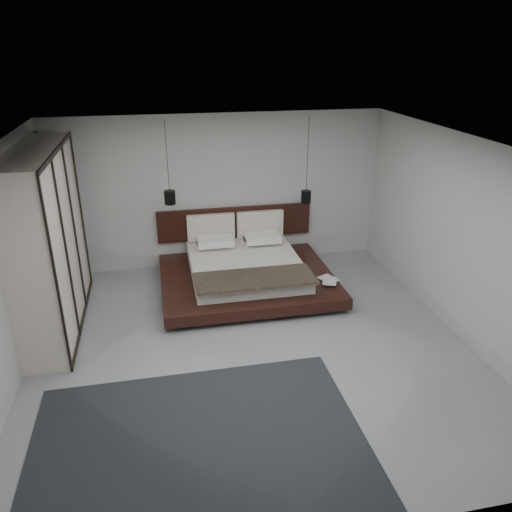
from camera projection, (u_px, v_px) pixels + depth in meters
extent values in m
plane|color=#93969B|center=(251.00, 347.00, 6.98)|extent=(6.00, 6.00, 0.00)
plane|color=white|center=(250.00, 146.00, 5.86)|extent=(6.00, 6.00, 0.00)
plane|color=#B6B6B3|center=(219.00, 192.00, 9.11)|extent=(6.00, 0.00, 6.00)
plane|color=#B6B6B3|center=(328.00, 411.00, 3.72)|extent=(6.00, 0.00, 6.00)
plane|color=#B6B6B3|center=(1.00, 276.00, 5.86)|extent=(0.00, 6.00, 6.00)
plane|color=#B6B6B3|center=(461.00, 238.00, 6.97)|extent=(0.00, 6.00, 6.00)
cube|color=black|center=(44.00, 217.00, 8.11)|extent=(0.05, 0.90, 2.60)
cube|color=black|center=(247.00, 287.00, 8.58)|extent=(2.27, 1.86, 0.08)
cube|color=black|center=(247.00, 280.00, 8.53)|extent=(2.89, 2.37, 0.19)
cube|color=silver|center=(246.00, 266.00, 8.57)|extent=(1.86, 2.06, 0.23)
cube|color=black|center=(255.00, 279.00, 7.79)|extent=(1.88, 0.72, 0.05)
cube|color=white|center=(214.00, 241.00, 9.13)|extent=(0.64, 0.41, 0.12)
cube|color=white|center=(261.00, 238.00, 9.29)|extent=(0.64, 0.41, 0.12)
cube|color=white|center=(215.00, 241.00, 8.98)|extent=(0.64, 0.41, 0.12)
cube|color=white|center=(262.00, 238.00, 9.14)|extent=(0.64, 0.41, 0.12)
cube|color=black|center=(235.00, 222.00, 9.37)|extent=(2.89, 0.08, 0.60)
cube|color=silver|center=(211.00, 227.00, 9.21)|extent=(0.88, 0.10, 0.50)
cube|color=silver|center=(260.00, 224.00, 9.39)|extent=(0.88, 0.10, 0.50)
imported|color=#99724C|center=(323.00, 281.00, 8.24)|extent=(0.35, 0.39, 0.03)
imported|color=#99724C|center=(323.00, 281.00, 8.20)|extent=(0.32, 0.37, 0.02)
cylinder|color=black|center=(167.00, 156.00, 8.05)|extent=(0.01, 0.01, 1.16)
cylinder|color=black|center=(170.00, 198.00, 8.33)|extent=(0.19, 0.19, 0.23)
cylinder|color=#FFE0B2|center=(170.00, 203.00, 8.37)|extent=(0.14, 0.14, 0.01)
cylinder|color=black|center=(308.00, 154.00, 8.52)|extent=(0.01, 0.01, 1.29)
cylinder|color=black|center=(306.00, 197.00, 8.82)|extent=(0.18, 0.18, 0.22)
cylinder|color=#FFE0B2|center=(306.00, 202.00, 8.85)|extent=(0.13, 0.13, 0.01)
cube|color=silver|center=(48.00, 242.00, 7.06)|extent=(0.61, 2.63, 2.63)
cube|color=black|center=(57.00, 150.00, 6.61)|extent=(0.03, 2.63, 0.06)
cube|color=black|center=(83.00, 318.00, 7.63)|extent=(0.03, 2.63, 0.06)
cube|color=black|center=(56.00, 280.00, 5.94)|extent=(0.03, 0.05, 2.63)
cube|color=black|center=(67.00, 252.00, 6.73)|extent=(0.03, 0.05, 2.63)
cube|color=black|center=(75.00, 230.00, 7.52)|extent=(0.03, 0.05, 2.63)
cube|color=black|center=(81.00, 212.00, 8.30)|extent=(0.03, 0.05, 2.63)
cube|color=black|center=(199.00, 445.00, 5.28)|extent=(3.54, 2.54, 0.02)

